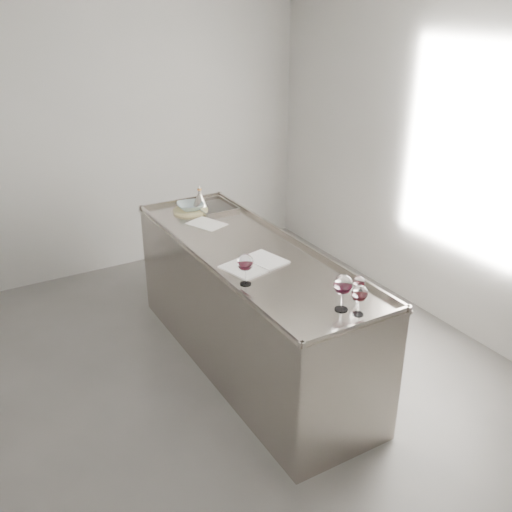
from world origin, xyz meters
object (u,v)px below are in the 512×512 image
ceramic_bowl (190,206)px  notebook (254,264)px  wine_glass_right (360,294)px  wine_glass_small (359,283)px  wine_funnel (200,201)px  wine_glass_left (245,263)px  counter (249,308)px  wine_glass_middle (343,285)px

ceramic_bowl → notebook: bearing=-93.1°
notebook → ceramic_bowl: bearing=73.4°
wine_glass_right → wine_glass_small: wine_glass_right is taller
wine_funnel → wine_glass_right: bearing=-89.7°
wine_glass_left → wine_funnel: size_ratio=0.95×
wine_glass_left → wine_glass_small: (0.48, -0.50, -0.04)m
wine_glass_small → wine_glass_left: bearing=134.1°
wine_glass_left → ceramic_bowl: wine_glass_left is taller
wine_glass_left → wine_glass_small: wine_glass_left is taller
notebook → wine_glass_left: bearing=-145.0°
counter → notebook: size_ratio=5.27×
wine_glass_right → notebook: bearing=102.1°
counter → wine_glass_left: (-0.28, -0.44, 0.61)m
counter → wine_glass_middle: wine_glass_middle is taller
wine_glass_left → counter: bearing=57.9°
ceramic_bowl → wine_funnel: wine_funnel is taller
counter → wine_glass_small: wine_glass_small is taller
wine_glass_left → wine_glass_small: 0.69m
wine_glass_middle → wine_glass_right: (0.05, -0.09, -0.03)m
wine_glass_middle → wine_glass_right: bearing=-62.3°
wine_glass_left → wine_funnel: 1.46m
wine_glass_small → counter: bearing=102.4°
counter → wine_glass_right: (0.09, -1.08, 0.60)m
counter → wine_glass_middle: size_ratio=11.05×
wine_glass_middle → notebook: 0.79m
counter → wine_glass_right: bearing=-85.3°
wine_glass_middle → notebook: wine_glass_middle is taller
wine_glass_right → wine_glass_small: 0.19m
wine_funnel → wine_glass_left: bearing=-104.0°
counter → wine_glass_left: bearing=-122.1°
notebook → wine_funnel: 1.22m
notebook → wine_funnel: wine_funnel is taller
wine_glass_right → notebook: 0.88m
counter → wine_funnel: wine_funnel is taller
wine_glass_right → notebook: size_ratio=0.40×
notebook → wine_glass_middle: bearing=-93.5°
wine_glass_right → counter: bearing=94.7°
wine_glass_left → wine_glass_middle: 0.64m
counter → ceramic_bowl: bearing=91.8°
counter → wine_glass_right: wine_glass_right is taller
wine_glass_middle → wine_glass_right: wine_glass_middle is taller
counter → wine_glass_right: size_ratio=13.28×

